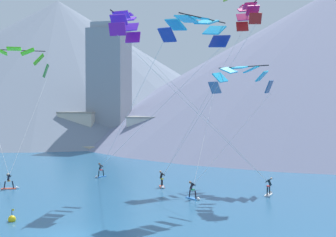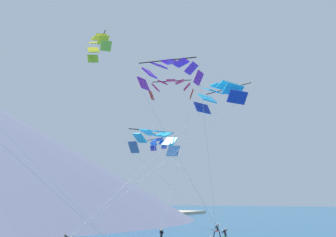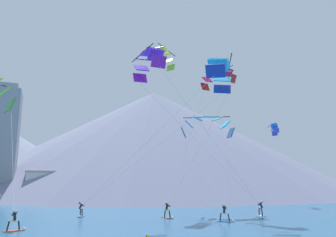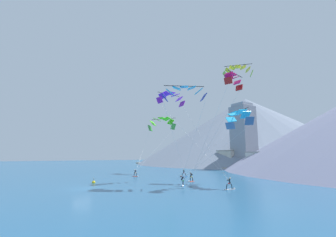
{
  "view_description": "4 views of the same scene",
  "coord_description": "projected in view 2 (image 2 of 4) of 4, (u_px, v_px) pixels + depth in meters",
  "views": [
    {
      "loc": [
        13.1,
        -26.73,
        8.6
      ],
      "look_at": [
        3.65,
        12.24,
        7.15
      ],
      "focal_mm": 50.0,
      "sensor_mm": 36.0,
      "label": 1
    },
    {
      "loc": [
        -38.97,
        -2.05,
        4.65
      ],
      "look_at": [
        -2.73,
        15.79,
        11.43
      ],
      "focal_mm": 50.0,
      "sensor_mm": 36.0,
      "label": 2
    },
    {
      "loc": [
        -11.16,
        -14.84,
        3.7
      ],
      "look_at": [
        2.08,
        19.93,
        10.97
      ],
      "focal_mm": 35.0,
      "sensor_mm": 36.0,
      "label": 3
    },
    {
      "loc": [
        34.64,
        -7.59,
        4.67
      ],
      "look_at": [
        2.11,
        13.13,
        11.05
      ],
      "focal_mm": 24.0,
      "sensor_mm": 36.0,
      "label": 4
    }
  ],
  "objects": [
    {
      "name": "parafoil_kite_near_trail",
      "position": [
        155.0,
        139.0,
        54.4
      ],
      "size": [
        7.01,
        11.46,
        11.12
      ],
      "color": "#2F588D"
    },
    {
      "name": "parafoil_kite_distant_high_outer",
      "position": [
        98.0,
        44.0,
        55.12
      ],
      "size": [
        4.79,
        5.47,
        2.48
      ],
      "color": "#8CC636"
    },
    {
      "name": "parafoil_kite_far_right",
      "position": [
        171.0,
        88.0,
        55.37
      ],
      "size": [
        9.57,
        5.52,
        17.13
      ],
      "color": "red"
    },
    {
      "name": "parafoil_kite_distant_low_drift",
      "position": [
        158.0,
        142.0,
        74.93
      ],
      "size": [
        3.21,
        4.12,
        1.96
      ],
      "color": "#4848C4"
    },
    {
      "name": "parafoil_kite_far_left",
      "position": [
        170.0,
        72.0,
        42.99
      ],
      "size": [
        14.5,
        6.15,
        15.72
      ],
      "color": "purple"
    },
    {
      "name": "kitesurfer_far_left",
      "position": [
        216.0,
        234.0,
        52.85
      ],
      "size": [
        0.79,
        1.79,
        1.75
      ],
      "color": "white",
      "rests_on": "ground"
    },
    {
      "name": "parafoil_kite_near_lead",
      "position": [
        219.0,
        95.0,
        48.24
      ],
      "size": [
        15.26,
        12.56,
        14.87
      ],
      "color": "#182F9E"
    }
  ]
}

